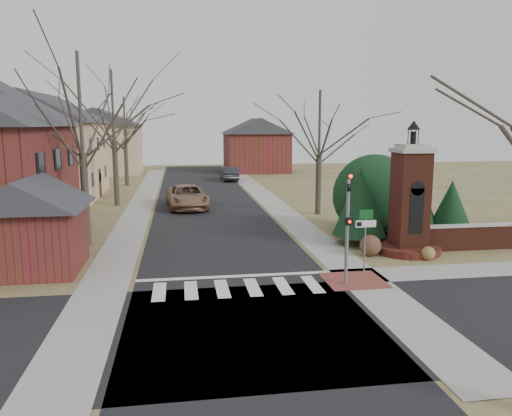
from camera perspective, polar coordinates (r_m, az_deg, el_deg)
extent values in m
plane|color=brown|center=(18.90, -1.83, -9.92)|extent=(120.00, 120.00, 0.00)
cube|color=black|center=(40.24, -5.62, 0.56)|extent=(8.00, 70.00, 0.01)
cube|color=black|center=(16.13, -0.50, -13.44)|extent=(120.00, 8.00, 0.01)
cube|color=silver|center=(19.65, -2.12, -9.12)|extent=(8.00, 2.20, 0.02)
cube|color=silver|center=(21.07, -2.59, -7.82)|extent=(8.00, 0.35, 0.02)
cube|color=gray|center=(40.84, 1.68, 0.74)|extent=(2.00, 60.00, 0.02)
cube|color=gray|center=(40.30, -13.03, 0.37)|extent=(2.00, 60.00, 0.02)
cube|color=brown|center=(20.90, 11.14, -8.13)|extent=(2.40, 2.40, 0.02)
cylinder|color=slate|center=(19.83, 10.36, -2.83)|extent=(0.14, 0.14, 4.20)
imported|color=black|center=(19.51, 10.54, 2.78)|extent=(0.15, 0.18, 0.90)
sphere|color=#FF0C05|center=(19.27, 10.78, 3.58)|extent=(0.14, 0.14, 0.14)
cube|color=black|center=(19.57, 10.58, -1.51)|extent=(0.28, 0.16, 0.30)
sphere|color=#FF0C05|center=(19.48, 10.67, -1.56)|extent=(0.11, 0.11, 0.11)
cylinder|color=slate|center=(21.73, 12.35, -3.96)|extent=(0.06, 0.06, 2.60)
cube|color=silver|center=(21.53, 12.45, -1.77)|extent=(0.90, 0.03, 0.30)
cube|color=black|center=(21.41, 11.71, -1.81)|extent=(0.22, 0.02, 0.18)
cube|color=#0F4A1C|center=(21.46, 12.48, -0.73)|extent=(0.60, 0.03, 0.40)
cylinder|color=#542418|center=(26.00, 16.91, -4.46)|extent=(3.20, 3.20, 0.36)
cube|color=#542418|center=(25.55, 17.16, 0.59)|extent=(1.50, 1.50, 5.00)
cube|color=black|center=(24.96, 17.84, -0.34)|extent=(0.70, 0.10, 2.20)
cube|color=gray|center=(25.29, 17.45, 6.31)|extent=(1.70, 1.70, 0.20)
cube|color=gray|center=(25.29, 17.47, 6.76)|extent=(1.30, 1.30, 0.20)
cylinder|color=black|center=(25.27, 17.52, 7.66)|extent=(0.20, 0.20, 0.60)
cone|color=black|center=(25.26, 17.59, 9.02)|extent=(0.64, 0.64, 0.45)
cube|color=#542418|center=(28.13, 25.26, -3.04)|extent=(7.50, 0.40, 1.20)
cube|color=gray|center=(28.01, 25.35, -1.74)|extent=(7.50, 0.50, 0.10)
cube|color=tan|center=(46.21, -23.08, 4.99)|extent=(9.00, 12.00, 6.40)
cube|color=maroon|center=(23.60, -24.26, -3.28)|extent=(4.00, 4.00, 2.80)
cube|color=tan|center=(66.50, -17.40, 6.34)|extent=(10.00, 8.00, 6.00)
cube|color=tan|center=(65.33, -20.24, 9.64)|extent=(0.75, 0.75, 3.08)
cube|color=maroon|center=(66.57, 0.00, 6.35)|extent=(8.00, 8.00, 5.00)
cube|color=maroon|center=(64.57, -1.77, 9.26)|extent=(0.75, 0.75, 2.80)
cylinder|color=#473D33|center=(27.08, 11.65, -3.53)|extent=(0.20, 0.20, 0.50)
cone|color=black|center=(26.69, 11.80, 0.76)|extent=(2.80, 2.80, 3.60)
cylinder|color=#473D33|center=(29.43, 16.88, -2.70)|extent=(0.20, 0.20, 0.50)
cone|color=black|center=(29.04, 17.10, 1.84)|extent=(3.40, 3.40, 4.20)
cylinder|color=#473D33|center=(29.49, 21.22, -2.91)|extent=(0.20, 0.20, 0.50)
cone|color=black|center=(29.20, 21.42, 0.25)|extent=(2.40, 2.40, 2.80)
sphere|color=black|center=(29.63, 13.38, 1.76)|extent=(4.80, 4.80, 4.80)
cylinder|color=#473D33|center=(27.41, -18.92, 0.91)|extent=(0.40, 0.40, 4.83)
cylinder|color=#473D33|center=(40.16, -15.73, 3.84)|extent=(0.40, 0.40, 5.04)
cylinder|color=#473D33|center=(53.12, -14.59, 4.88)|extent=(0.40, 0.40, 4.41)
cylinder|color=#473D33|center=(35.28, 7.14, 2.69)|extent=(0.40, 0.40, 4.20)
imported|color=#90684E|center=(38.02, -7.88, 1.29)|extent=(3.33, 6.41, 1.72)
imported|color=#2B2D32|center=(56.17, -3.08, 3.97)|extent=(1.78, 4.81, 1.57)
sphere|color=brown|center=(24.73, 12.94, -4.20)|extent=(1.03, 1.03, 1.03)
sphere|color=olive|center=(24.79, 19.07, -4.92)|extent=(0.65, 0.65, 0.65)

